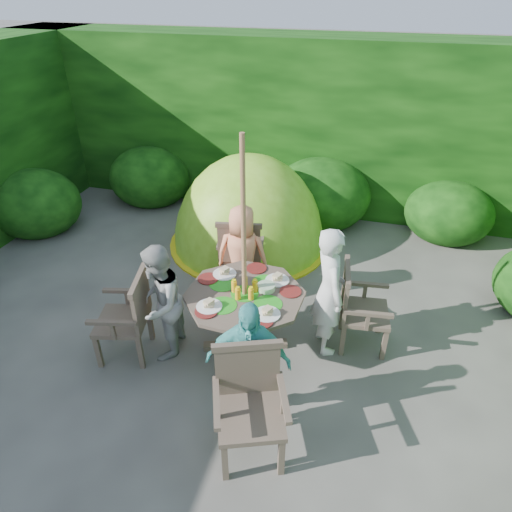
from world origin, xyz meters
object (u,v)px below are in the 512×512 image
(parasol_pole, at_px, (244,255))
(child_front, at_px, (248,362))
(garden_chair_back, at_px, (241,251))
(child_back, at_px, (242,256))
(dome_tent, at_px, (249,243))
(child_left, at_px, (160,303))
(child_right, at_px, (329,291))
(garden_chair_left, at_px, (129,316))
(patio_table, at_px, (245,302))
(garden_chair_front, at_px, (249,402))
(garden_chair_right, at_px, (358,307))

(parasol_pole, bearing_deg, child_front, -71.36)
(parasol_pole, height_order, garden_chair_back, parasol_pole)
(child_back, distance_m, dome_tent, 1.42)
(child_left, height_order, child_front, child_left)
(parasol_pole, distance_m, child_right, 0.91)
(child_right, relative_size, child_back, 1.13)
(parasol_pole, bearing_deg, child_right, 18.64)
(garden_chair_left, xyz_separation_m, child_right, (1.80, 0.62, 0.20))
(patio_table, distance_m, dome_tent, 2.16)
(child_left, height_order, child_back, child_left)
(garden_chair_left, xyz_separation_m, child_left, (0.28, 0.10, 0.13))
(patio_table, distance_m, garden_chair_front, 1.10)
(garden_chair_back, bearing_deg, child_back, 99.87)
(garden_chair_left, distance_m, child_left, 0.33)
(child_front, bearing_deg, garden_chair_left, 153.23)
(dome_tent, bearing_deg, child_left, -85.35)
(garden_chair_front, bearing_deg, garden_chair_back, 87.52)
(child_back, bearing_deg, child_right, 146.88)
(garden_chair_right, height_order, garden_chair_left, garden_chair_left)
(garden_chair_back, relative_size, child_front, 0.74)
(patio_table, xyz_separation_m, garden_chair_right, (1.04, 0.37, -0.11))
(garden_chair_left, xyz_separation_m, dome_tent, (0.49, 2.37, -0.47))
(garden_chair_front, bearing_deg, child_front, 86.63)
(child_back, relative_size, child_front, 1.00)
(garden_chair_back, relative_size, garden_chair_front, 0.97)
(garden_chair_front, bearing_deg, garden_chair_right, 42.51)
(garden_chair_back, xyz_separation_m, child_right, (1.12, -0.79, 0.20))
(garden_chair_right, height_order, child_left, child_left)
(child_front, bearing_deg, garden_chair_front, -81.77)
(patio_table, relative_size, child_right, 1.10)
(garden_chair_right, bearing_deg, child_left, 102.26)
(garden_chair_left, xyz_separation_m, child_front, (1.30, -0.40, 0.12))
(garden_chair_left, relative_size, garden_chair_back, 1.00)
(parasol_pole, relative_size, garden_chair_left, 2.52)
(garden_chair_front, relative_size, child_back, 0.76)
(garden_chair_back, relative_size, child_right, 0.65)
(patio_table, relative_size, garden_chair_right, 1.72)
(child_left, bearing_deg, child_front, 54.76)
(child_back, bearing_deg, child_front, 101.88)
(child_left, bearing_deg, garden_chair_right, 100.23)
(child_right, height_order, child_front, child_right)
(child_front, xyz_separation_m, dome_tent, (-0.81, 2.77, -0.59))
(patio_table, bearing_deg, garden_chair_back, 109.40)
(parasol_pole, height_order, child_back, parasol_pole)
(patio_table, xyz_separation_m, child_right, (0.75, 0.25, 0.10))
(garden_chair_front, distance_m, child_front, 0.32)
(garden_chair_front, height_order, dome_tent, dome_tent)
(garden_chair_right, xyz_separation_m, child_right, (-0.28, -0.11, 0.21))
(child_left, bearing_deg, garden_chair_back, 154.17)
(child_right, distance_m, child_front, 1.13)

